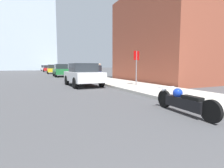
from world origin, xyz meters
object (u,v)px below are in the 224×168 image
(parked_car_yellow, at_px, (52,69))
(stop_sign, at_px, (136,62))
(parked_car_white, at_px, (83,74))
(pedestrian, at_px, (100,71))
(parked_car_red, at_px, (47,69))
(parked_car_silver, at_px, (44,68))
(parked_car_green, at_px, (61,70))
(motorcycle, at_px, (183,102))

(parked_car_yellow, distance_m, stop_sign, 25.79)
(parked_car_white, relative_size, stop_sign, 1.81)
(parked_car_yellow, height_order, pedestrian, parked_car_yellow)
(parked_car_white, height_order, parked_car_red, parked_car_red)
(parked_car_red, bearing_deg, parked_car_silver, 90.44)
(parked_car_white, distance_m, parked_car_green, 12.59)
(parked_car_white, bearing_deg, pedestrian, 56.17)
(parked_car_green, relative_size, pedestrian, 2.85)
(stop_sign, bearing_deg, pedestrian, 89.39)
(parked_car_silver, bearing_deg, motorcycle, -87.74)
(motorcycle, distance_m, parked_car_silver, 55.97)
(parked_car_green, bearing_deg, parked_car_red, 91.05)
(parked_car_red, distance_m, pedestrian, 31.09)
(parked_car_yellow, bearing_deg, parked_car_green, -86.66)
(parked_car_green, distance_m, pedestrian, 8.09)
(parked_car_green, bearing_deg, parked_car_yellow, 91.47)
(parked_car_white, height_order, parked_car_silver, parked_car_silver)
(motorcycle, distance_m, parked_car_white, 8.49)
(parked_car_silver, height_order, pedestrian, parked_car_silver)
(parked_car_white, height_order, pedestrian, pedestrian)
(parked_car_green, xyz_separation_m, parked_car_red, (-0.10, 23.37, -0.02))
(motorcycle, xyz_separation_m, pedestrian, (2.43, 13.45, 0.58))
(parked_car_white, bearing_deg, stop_sign, -36.85)
(parked_car_green, bearing_deg, pedestrian, -68.67)
(parked_car_silver, bearing_deg, pedestrian, -84.29)
(parked_car_red, height_order, pedestrian, parked_car_red)
(parked_car_green, height_order, stop_sign, stop_sign)
(parked_car_white, xyz_separation_m, parked_car_yellow, (0.19, 23.44, 0.03))
(parked_car_white, bearing_deg, parked_car_red, 88.03)
(parked_car_yellow, bearing_deg, parked_car_red, 92.56)
(stop_sign, bearing_deg, parked_car_silver, 93.34)
(parked_car_silver, bearing_deg, parked_car_red, -88.11)
(motorcycle, relative_size, parked_car_white, 0.58)
(parked_car_green, bearing_deg, motorcycle, -88.09)
(parked_car_silver, bearing_deg, parked_car_green, -88.07)
(parked_car_white, height_order, parked_car_green, parked_car_green)
(parked_car_white, height_order, parked_car_yellow, parked_car_yellow)
(parked_car_green, xyz_separation_m, parked_car_yellow, (-0.13, 10.85, -0.01))
(pedestrian, bearing_deg, stop_sign, -90.61)
(parked_car_yellow, xyz_separation_m, parked_car_silver, (-0.01, 24.09, 0.04))
(parked_car_silver, bearing_deg, parked_car_yellow, -88.27)
(pedestrian, bearing_deg, parked_car_white, -122.21)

